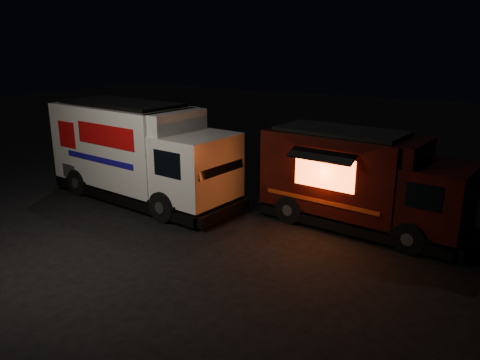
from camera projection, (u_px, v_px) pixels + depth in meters
ground at (201, 237)px, 13.92m from camera, size 80.00×80.00×0.00m
white_truck at (143, 153)px, 16.80m from camera, size 7.98×3.46×3.51m
red_truck at (364, 181)px, 14.28m from camera, size 6.68×3.05×3.01m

